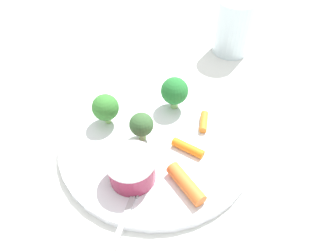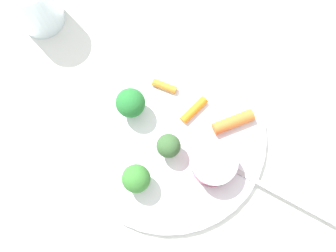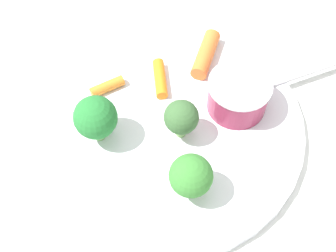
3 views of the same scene
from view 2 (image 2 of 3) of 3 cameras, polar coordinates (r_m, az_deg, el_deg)
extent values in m
plane|color=silver|center=(0.64, 0.11, -1.37)|extent=(2.40, 2.40, 0.00)
cylinder|color=white|center=(0.64, 0.12, -1.26)|extent=(0.28, 0.28, 0.01)
cylinder|color=#912746|center=(0.61, 5.83, -4.88)|extent=(0.06, 0.06, 0.03)
cylinder|color=silver|center=(0.59, 6.01, -4.62)|extent=(0.06, 0.06, 0.00)
cylinder|color=#82C16F|center=(0.64, -4.65, 2.36)|extent=(0.01, 0.01, 0.02)
sphere|color=#257331|center=(0.61, -4.83, 2.97)|extent=(0.04, 0.04, 0.04)
cylinder|color=#80AF63|center=(0.62, 0.07, -2.91)|extent=(0.01, 0.01, 0.02)
sphere|color=#385E32|center=(0.60, 0.07, -2.56)|extent=(0.03, 0.03, 0.03)
cylinder|color=#8AC269|center=(0.62, -3.96, -6.96)|extent=(0.01, 0.01, 0.02)
sphere|color=#387D32|center=(0.59, -4.10, -6.72)|extent=(0.04, 0.04, 0.04)
cylinder|color=orange|center=(0.64, 3.34, 2.05)|extent=(0.03, 0.05, 0.01)
cylinder|color=orange|center=(0.63, 8.35, 0.53)|extent=(0.02, 0.06, 0.02)
cylinder|color=orange|center=(0.65, -0.46, 5.12)|extent=(0.03, 0.03, 0.01)
cube|color=#B2B2B6|center=(0.64, 14.83, -8.77)|extent=(0.12, 0.11, 0.00)
cube|color=#B2B2B6|center=(0.63, 7.05, -5.30)|extent=(0.02, 0.02, 0.00)
cube|color=#B2B2B6|center=(0.63, 7.19, -5.03)|extent=(0.02, 0.02, 0.00)
cube|color=#B2B2B6|center=(0.63, 7.33, -4.76)|extent=(0.02, 0.02, 0.00)
cube|color=#B2B2B6|center=(0.63, 7.47, -4.49)|extent=(0.02, 0.02, 0.00)
cylinder|color=silver|center=(0.69, -16.85, 14.93)|extent=(0.07, 0.07, 0.10)
camera|label=1|loc=(0.41, 43.35, 2.07)|focal=32.68mm
camera|label=3|loc=(0.31, -39.99, -15.58)|focal=48.81mm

